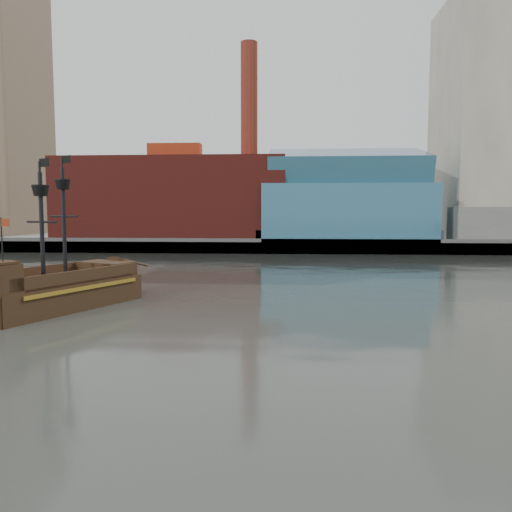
{
  "coord_description": "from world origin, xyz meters",
  "views": [
    {
      "loc": [
        -0.25,
        -22.71,
        7.26
      ],
      "look_at": [
        -2.66,
        13.46,
        4.0
      ],
      "focal_mm": 35.0,
      "sensor_mm": 36.0,
      "label": 1
    }
  ],
  "objects": [
    {
      "name": "skyline",
      "position": [
        5.21,
        84.56,
        24.55
      ],
      "size": [
        149.0,
        45.0,
        62.0
      ],
      "color": "brown",
      "rests_on": "promenade_far"
    },
    {
      "name": "seawall",
      "position": [
        0.0,
        62.5,
        1.3
      ],
      "size": [
        220.0,
        1.0,
        2.6
      ],
      "primitive_type": "cube",
      "color": "#4C4C49",
      "rests_on": "ground"
    },
    {
      "name": "promenade_far",
      "position": [
        0.0,
        92.0,
        1.0
      ],
      "size": [
        220.0,
        60.0,
        2.0
      ],
      "primitive_type": "cube",
      "color": "slate",
      "rests_on": "ground"
    },
    {
      "name": "pirate_ship",
      "position": [
        -17.71,
        12.9,
        1.12
      ],
      "size": [
        11.21,
        17.07,
        12.35
      ],
      "rotation": [
        0.0,
        0.0,
        -0.42
      ],
      "color": "black",
      "rests_on": "ground"
    },
    {
      "name": "ground",
      "position": [
        0.0,
        0.0,
        0.0
      ],
      "size": [
        400.0,
        400.0,
        0.0
      ],
      "primitive_type": "plane",
      "color": "#282A25",
      "rests_on": "ground"
    }
  ]
}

